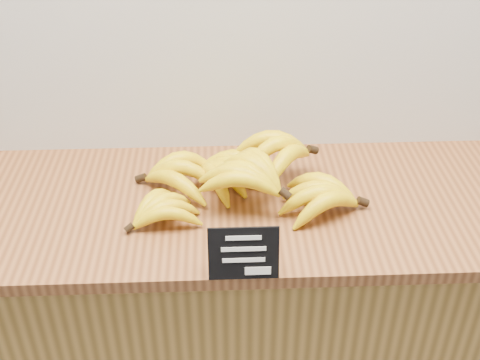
% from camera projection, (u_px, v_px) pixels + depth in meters
% --- Properties ---
extents(counter, '(1.51, 0.50, 0.90)m').
position_uv_depth(counter, '(239.00, 338.00, 1.69)').
color(counter, '#A77C36').
rests_on(counter, ground).
extents(counter_top, '(1.42, 0.54, 0.03)m').
position_uv_depth(counter_top, '(239.00, 205.00, 1.43)').
color(counter_top, brown).
rests_on(counter_top, counter).
extents(chalkboard_sign, '(0.14, 0.03, 0.11)m').
position_uv_depth(chalkboard_sign, '(244.00, 254.00, 1.18)').
color(chalkboard_sign, black).
rests_on(chalkboard_sign, counter_top).
extents(banana_pile, '(0.55, 0.37, 0.13)m').
position_uv_depth(banana_pile, '(244.00, 178.00, 1.40)').
color(banana_pile, yellow).
rests_on(banana_pile, counter_top).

